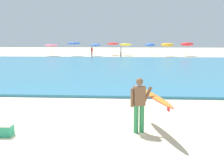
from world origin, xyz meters
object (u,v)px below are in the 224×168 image
object	(u,v)px
beach_umbrella_3	(113,44)
beach_umbrella_6	(167,45)
beach_umbrella_5	(150,45)
beach_umbrella_1	(74,43)
beach_umbrella_0	(51,45)
beachgoer_near_row_mid	(92,51)
beach_umbrella_2	(95,45)
beachgoer_near_row_left	(121,51)
beach_umbrella_4	(126,45)
cooler_box	(4,130)
surfer_with_board	(147,100)
beach_umbrella_7	(187,44)

from	to	relation	value
beach_umbrella_3	beach_umbrella_6	distance (m)	9.41
beach_umbrella_5	beach_umbrella_6	size ratio (longest dim) A/B	0.99
beach_umbrella_1	beach_umbrella_6	distance (m)	15.43
beach_umbrella_0	beachgoer_near_row_mid	distance (m)	7.17
beach_umbrella_3	beachgoer_near_row_mid	world-z (taller)	beach_umbrella_3
beach_umbrella_2	beach_umbrella_3	bearing A→B (deg)	31.93
beach_umbrella_2	beachgoer_near_row_left	size ratio (longest dim) A/B	1.36
beachgoer_near_row_left	beachgoer_near_row_mid	xyz separation A→B (m)	(-4.80, 0.01, 0.00)
beach_umbrella_4	beach_umbrella_0	bearing A→B (deg)	-172.59
beach_umbrella_4	beach_umbrella_3	bearing A→B (deg)	166.57
cooler_box	beach_umbrella_3	bearing A→B (deg)	88.62
surfer_with_board	beach_umbrella_3	size ratio (longest dim) A/B	1.16
beach_umbrella_2	cooler_box	distance (m)	37.15
beach_umbrella_2	beach_umbrella_6	xyz separation A→B (m)	(11.95, -0.60, 0.05)
beach_umbrella_5	beach_umbrella_6	xyz separation A→B (m)	(2.60, -2.47, 0.06)
beach_umbrella_6	beach_umbrella_7	world-z (taller)	beach_umbrella_7
beachgoer_near_row_mid	beach_umbrella_3	bearing A→B (deg)	43.22
beach_umbrella_7	beachgoer_near_row_left	world-z (taller)	beach_umbrella_7
beach_umbrella_5	cooler_box	size ratio (longest dim) A/B	4.49
beach_umbrella_5	cooler_box	xyz separation A→B (m)	(-7.44, -38.93, -1.68)
cooler_box	beach_umbrella_5	bearing A→B (deg)	79.18
beachgoer_near_row_left	beach_umbrella_0	bearing A→B (deg)	175.53
beach_umbrella_4	cooler_box	world-z (taller)	beach_umbrella_4
beach_umbrella_3	beach_umbrella_5	bearing A→B (deg)	0.83
beach_umbrella_4	beach_umbrella_5	world-z (taller)	beach_umbrella_5
beach_umbrella_5	beach_umbrella_6	world-z (taller)	beach_umbrella_6
surfer_with_board	beach_umbrella_1	distance (m)	36.92
beach_umbrella_7	beach_umbrella_4	bearing A→B (deg)	178.49
surfer_with_board	beach_umbrella_0	xyz separation A→B (m)	(-13.69, 36.05, 0.76)
beach_umbrella_0	cooler_box	size ratio (longest dim) A/B	4.69
surfer_with_board	beach_umbrella_2	distance (m)	36.98
beach_umbrella_3	beach_umbrella_7	world-z (taller)	beach_umbrella_7
beach_umbrella_5	cooler_box	bearing A→B (deg)	-100.82
beachgoer_near_row_left	cooler_box	world-z (taller)	beachgoer_near_row_left
beach_umbrella_1	surfer_with_board	bearing A→B (deg)	-74.78
beach_umbrella_3	beachgoer_near_row_left	world-z (taller)	beach_umbrella_3
beach_umbrella_2	beachgoer_near_row_mid	bearing A→B (deg)	-108.24
surfer_with_board	beach_umbrella_5	distance (m)	38.45
beach_umbrella_5	beachgoer_near_row_mid	xyz separation A→B (m)	(-9.78, -3.18, -1.02)
surfer_with_board	beach_umbrella_1	world-z (taller)	beach_umbrella_1
beach_umbrella_5	beachgoer_near_row_left	xyz separation A→B (m)	(-4.99, -3.19, -1.02)
beach_umbrella_7	beach_umbrella_6	bearing A→B (deg)	-155.98
beach_umbrella_0	beach_umbrella_4	xyz separation A→B (m)	(12.57, 1.63, 0.11)
beachgoer_near_row_left	beach_umbrella_3	bearing A→B (deg)	116.15
surfer_with_board	beach_umbrella_5	xyz separation A→B (m)	(3.15, 38.31, 0.83)
surfer_with_board	beach_umbrella_7	size ratio (longest dim) A/B	1.12
beach_umbrella_4	beachgoer_near_row_mid	world-z (taller)	beach_umbrella_4
beach_umbrella_1	beach_umbrella_5	xyz separation A→B (m)	(12.83, 2.70, -0.28)
beach_umbrella_2	beach_umbrella_3	xyz separation A→B (m)	(2.85, 1.77, 0.17)
beach_umbrella_3	beachgoer_near_row_mid	bearing A→B (deg)	-136.78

